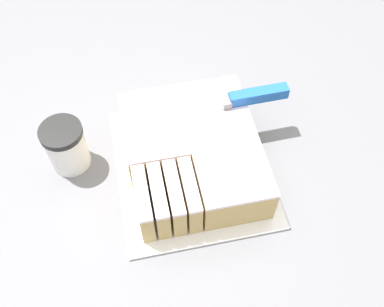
{
  "coord_description": "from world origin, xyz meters",
  "views": [
    {
      "loc": [
        -0.16,
        -0.52,
        1.61
      ],
      "look_at": [
        -0.06,
        -0.07,
        0.95
      ],
      "focal_mm": 42.0,
      "sensor_mm": 36.0,
      "label": 1
    }
  ],
  "objects_px": {
    "cake_board": "(192,166)",
    "knife": "(239,98)",
    "cake": "(193,152)",
    "coffee_cup": "(66,146)"
  },
  "relations": [
    {
      "from": "knife",
      "to": "coffee_cup",
      "type": "height_order",
      "value": "knife"
    },
    {
      "from": "cake",
      "to": "knife",
      "type": "distance_m",
      "value": 0.13
    },
    {
      "from": "cake_board",
      "to": "coffee_cup",
      "type": "distance_m",
      "value": 0.23
    },
    {
      "from": "cake",
      "to": "coffee_cup",
      "type": "xyz_separation_m",
      "value": [
        -0.22,
        0.06,
        0.0
      ]
    },
    {
      "from": "cake",
      "to": "cake_board",
      "type": "bearing_deg",
      "value": -129.23
    },
    {
      "from": "cake",
      "to": "knife",
      "type": "height_order",
      "value": "knife"
    },
    {
      "from": "cake_board",
      "to": "knife",
      "type": "distance_m",
      "value": 0.15
    },
    {
      "from": "cake_board",
      "to": "cake",
      "type": "relative_size",
      "value": 1.17
    },
    {
      "from": "cake",
      "to": "coffee_cup",
      "type": "height_order",
      "value": "coffee_cup"
    },
    {
      "from": "coffee_cup",
      "to": "knife",
      "type": "bearing_deg",
      "value": 1.88
    }
  ]
}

